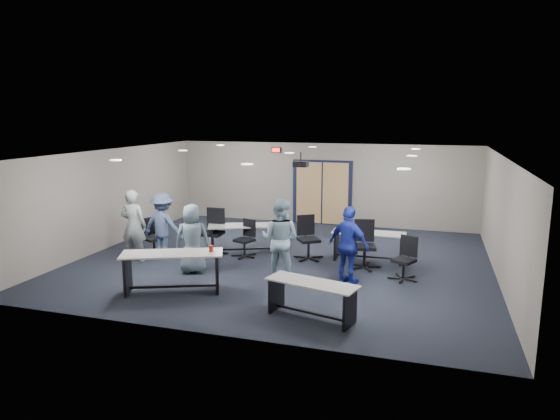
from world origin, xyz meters
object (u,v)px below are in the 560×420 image
(table_back_right, at_px, (368,241))
(chair_back_a, at_px, (212,232))
(table_back_left, at_px, (244,234))
(person_back, at_px, (163,225))
(chair_back_d, at_px, (365,245))
(chair_loose_left, at_px, (154,237))
(table_front_left, at_px, (173,265))
(person_lightblue, at_px, (280,239))
(table_front_right, at_px, (312,293))
(person_plaid, at_px, (192,239))
(person_navy, at_px, (349,245))
(person_gray, at_px, (134,226))
(chair_loose_right, at_px, (404,259))
(chair_back_b, at_px, (244,239))
(chair_back_c, at_px, (309,238))

(table_back_right, distance_m, chair_back_a, 4.05)
(table_back_left, bearing_deg, person_back, -173.95)
(chair_back_d, height_order, person_back, person_back)
(chair_back_d, distance_m, chair_loose_left, 5.43)
(table_front_left, height_order, person_lightblue, person_lightblue)
(table_front_right, xyz_separation_m, chair_back_a, (-3.51, 3.38, 0.13))
(chair_back_a, height_order, chair_loose_left, chair_back_a)
(person_plaid, bearing_deg, chair_loose_left, -54.41)
(person_lightblue, bearing_deg, table_back_left, -44.41)
(person_lightblue, height_order, person_navy, person_lightblue)
(person_lightblue, relative_size, person_navy, 1.07)
(person_gray, bearing_deg, chair_loose_right, -178.90)
(person_back, bearing_deg, chair_loose_left, -9.67)
(table_front_left, relative_size, person_plaid, 1.34)
(person_gray, relative_size, person_lightblue, 1.00)
(table_back_left, xyz_separation_m, chair_back_d, (3.24, -0.42, 0.06))
(chair_back_b, bearing_deg, person_lightblue, -23.73)
(table_back_right, xyz_separation_m, person_plaid, (-3.78, -2.15, 0.30))
(table_front_left, xyz_separation_m, table_back_right, (3.57, 3.45, -0.07))
(chair_back_b, height_order, person_navy, person_navy)
(table_front_left, bearing_deg, chair_loose_left, 106.25)
(table_back_left, bearing_deg, person_plaid, -128.11)
(table_front_left, bearing_deg, person_lightblue, 14.73)
(chair_back_b, xyz_separation_m, person_plaid, (-0.69, -1.54, 0.33))
(chair_back_c, bearing_deg, person_plaid, -175.67)
(chair_back_a, bearing_deg, table_back_right, 7.35)
(table_front_right, distance_m, person_navy, 2.14)
(chair_back_c, xyz_separation_m, person_lightblue, (-0.24, -1.69, 0.36))
(table_front_left, xyz_separation_m, person_back, (-1.51, 2.22, 0.26))
(chair_back_a, relative_size, chair_loose_left, 1.22)
(table_front_left, height_order, table_front_right, table_front_left)
(person_gray, relative_size, person_plaid, 1.13)
(table_back_right, relative_size, person_back, 1.08)
(table_back_left, bearing_deg, chair_back_b, -90.16)
(person_navy, relative_size, person_back, 1.02)
(chair_loose_left, height_order, person_lightblue, person_lightblue)
(chair_back_a, xyz_separation_m, chair_back_c, (2.56, 0.22, -0.04))
(person_gray, bearing_deg, chair_loose_left, -108.59)
(table_front_right, distance_m, person_lightblue, 2.30)
(table_back_right, height_order, chair_back_d, chair_back_d)
(table_front_left, distance_m, person_navy, 3.74)
(chair_back_b, height_order, person_back, person_back)
(table_back_left, relative_size, chair_back_b, 2.03)
(chair_back_a, bearing_deg, chair_loose_left, -156.84)
(table_back_left, distance_m, person_navy, 3.47)
(table_back_right, bearing_deg, table_front_right, -97.92)
(chair_loose_right, distance_m, person_navy, 1.33)
(chair_loose_left, bearing_deg, chair_back_c, -49.57)
(table_front_right, xyz_separation_m, table_back_right, (0.51, 3.94, 0.04))
(chair_back_c, relative_size, chair_loose_right, 1.14)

